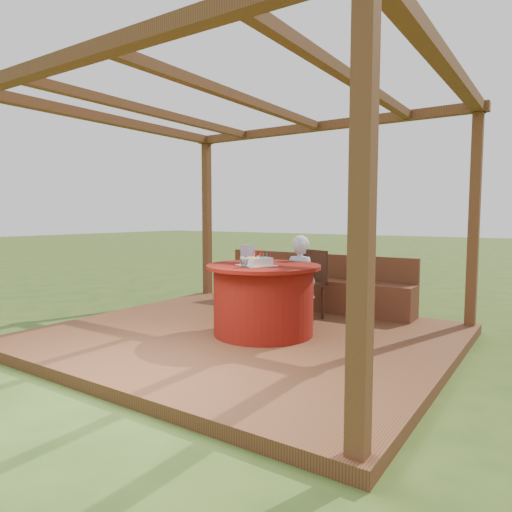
% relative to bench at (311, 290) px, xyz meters
% --- Properties ---
extents(ground, '(60.00, 60.00, 0.00)m').
position_rel_bench_xyz_m(ground, '(0.00, -1.72, -0.38)').
color(ground, '#324B19').
rests_on(ground, ground).
extents(deck, '(4.50, 4.00, 0.12)m').
position_rel_bench_xyz_m(deck, '(0.00, -1.72, -0.32)').
color(deck, brown).
rests_on(deck, ground).
extents(pergola, '(4.50, 4.00, 2.72)m').
position_rel_bench_xyz_m(pergola, '(0.00, -1.72, 2.02)').
color(pergola, brown).
rests_on(pergola, deck).
extents(bench, '(3.00, 0.42, 0.80)m').
position_rel_bench_xyz_m(bench, '(0.00, 0.00, 0.00)').
color(bench, brown).
rests_on(bench, deck).
extents(table, '(1.30, 1.30, 0.80)m').
position_rel_bench_xyz_m(table, '(0.22, -1.64, 0.14)').
color(table, maroon).
rests_on(table, deck).
extents(chair, '(0.59, 0.59, 0.90)m').
position_rel_bench_xyz_m(chair, '(0.24, -0.59, 0.24)').
color(chair, '#3B1F12').
rests_on(chair, deck).
extents(elderly_woman, '(0.42, 0.30, 1.12)m').
position_rel_bench_xyz_m(elderly_woman, '(0.34, -0.98, 0.31)').
color(elderly_woman, '#A0CAEE').
rests_on(elderly_woman, deck).
extents(birthday_cake, '(0.47, 0.47, 0.17)m').
position_rel_bench_xyz_m(birthday_cake, '(0.19, -1.74, 0.59)').
color(birthday_cake, white).
rests_on(birthday_cake, table).
extents(gift_bag, '(0.18, 0.15, 0.22)m').
position_rel_bench_xyz_m(gift_bag, '(-0.08, -1.53, 0.65)').
color(gift_bag, '#E896CD').
rests_on(gift_bag, table).
extents(drinking_glass, '(0.12, 0.12, 0.09)m').
position_rel_bench_xyz_m(drinking_glass, '(0.20, -2.00, 0.58)').
color(drinking_glass, white).
rests_on(drinking_glass, table).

